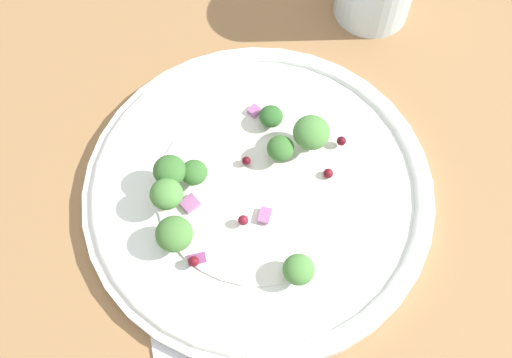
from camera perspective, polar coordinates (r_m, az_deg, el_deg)
name	(u,v)px	position (r cm, az deg, el deg)	size (l,w,h in cm)	color
ground_plane	(265,183)	(52.86, 0.81, -0.37)	(180.00, 180.00, 2.00)	olive
plate	(256,189)	(50.55, 0.00, -0.93)	(28.40, 28.40, 1.70)	white
dressing_pool	(256,187)	(50.15, 0.00, -0.71)	(16.47, 16.47, 0.20)	white
broccoli_floret_0	(194,173)	(49.09, -5.69, 0.57)	(2.13, 2.13, 2.16)	#8EB77A
broccoli_floret_1	(271,117)	(52.02, 1.38, 5.73)	(2.00, 2.00, 2.02)	#9EC684
broccoli_floret_2	(170,171)	(48.85, -7.91, 0.73)	(2.61, 2.61, 2.64)	#8EB77A
broccoli_floret_3	(167,194)	(47.87, -8.19, -1.40)	(2.56, 2.56, 2.60)	#ADD18E
broccoli_floret_4	(311,133)	(50.03, 5.10, 4.22)	(3.00, 3.00, 3.04)	#8EB77A
broccoli_floret_5	(299,270)	(46.07, 3.92, -8.29)	(2.39, 2.39, 2.42)	#ADD18E
broccoli_floret_6	(280,149)	(49.91, 2.26, 2.79)	(2.21, 2.21, 2.24)	#8EB77A
broccoli_floret_7	(174,234)	(47.13, -7.50, -5.05)	(2.85, 2.85, 2.89)	#9EC684
cranberry_0	(341,141)	(51.64, 7.82, 3.47)	(0.78, 0.78, 0.78)	#4C0A14
cranberry_1	(249,222)	(47.95, -0.65, -3.97)	(0.81, 0.81, 0.81)	maroon
cranberry_2	(194,261)	(47.21, -5.73, -7.52)	(0.83, 0.83, 0.83)	maroon
cranberry_3	(248,156)	(50.67, -0.73, 2.08)	(0.71, 0.71, 0.71)	#4C0A14
cranberry_4	(328,173)	(50.48, 6.63, 0.51)	(0.80, 0.80, 0.80)	maroon
onion_bit_0	(255,111)	(53.30, -0.13, 6.23)	(0.90, 0.93, 0.57)	#A35B93
onion_bit_1	(197,259)	(47.90, -5.43, -7.32)	(0.83, 1.40, 0.30)	#843D75
onion_bit_2	(265,215)	(48.64, 0.80, -3.35)	(0.90, 1.28, 0.33)	#A35B93
onion_bit_3	(176,224)	(49.07, -7.30, -4.14)	(1.00, 0.90, 0.46)	#843D75
onion_bit_4	(190,204)	(49.50, -6.08, -2.28)	(1.18, 1.28, 0.57)	#A35B93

